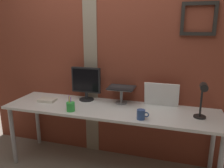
{
  "coord_description": "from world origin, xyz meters",
  "views": [
    {
      "loc": [
        0.84,
        -2.14,
        1.63
      ],
      "look_at": [
        0.14,
        0.2,
        0.99
      ],
      "focal_mm": 35.93,
      "sensor_mm": 36.0,
      "label": 1
    }
  ],
  "objects_px": {
    "desk_lamp": "(202,97)",
    "coffee_mug": "(141,114)",
    "monitor": "(86,82)",
    "whiteboard_panel": "(161,95)",
    "laptop": "(123,81)",
    "pen_cup": "(71,107)"
  },
  "relations": [
    {
      "from": "pen_cup",
      "to": "desk_lamp",
      "type": "bearing_deg",
      "value": 6.73
    },
    {
      "from": "desk_lamp",
      "to": "pen_cup",
      "type": "relative_size",
      "value": 2.11
    },
    {
      "from": "coffee_mug",
      "to": "pen_cup",
      "type": "bearing_deg",
      "value": -179.97
    },
    {
      "from": "pen_cup",
      "to": "coffee_mug",
      "type": "bearing_deg",
      "value": 0.03
    },
    {
      "from": "desk_lamp",
      "to": "coffee_mug",
      "type": "relative_size",
      "value": 3.11
    },
    {
      "from": "desk_lamp",
      "to": "coffee_mug",
      "type": "xyz_separation_m",
      "value": [
        -0.55,
        -0.15,
        -0.18
      ]
    },
    {
      "from": "whiteboard_panel",
      "to": "desk_lamp",
      "type": "height_order",
      "value": "desk_lamp"
    },
    {
      "from": "whiteboard_panel",
      "to": "desk_lamp",
      "type": "bearing_deg",
      "value": -34.44
    },
    {
      "from": "laptop",
      "to": "whiteboard_panel",
      "type": "relative_size",
      "value": 0.82
    },
    {
      "from": "monitor",
      "to": "whiteboard_panel",
      "type": "relative_size",
      "value": 1.07
    },
    {
      "from": "whiteboard_panel",
      "to": "pen_cup",
      "type": "relative_size",
      "value": 2.15
    },
    {
      "from": "laptop",
      "to": "whiteboard_panel",
      "type": "distance_m",
      "value": 0.47
    },
    {
      "from": "coffee_mug",
      "to": "monitor",
      "type": "bearing_deg",
      "value": 152.01
    },
    {
      "from": "coffee_mug",
      "to": "whiteboard_panel",
      "type": "bearing_deg",
      "value": 70.01
    },
    {
      "from": "monitor",
      "to": "laptop",
      "type": "relative_size",
      "value": 1.3
    },
    {
      "from": "desk_lamp",
      "to": "pen_cup",
      "type": "bearing_deg",
      "value": -173.27
    },
    {
      "from": "pen_cup",
      "to": "coffee_mug",
      "type": "height_order",
      "value": "pen_cup"
    },
    {
      "from": "whiteboard_panel",
      "to": "desk_lamp",
      "type": "distance_m",
      "value": 0.49
    },
    {
      "from": "pen_cup",
      "to": "coffee_mug",
      "type": "xyz_separation_m",
      "value": [
        0.76,
        0.0,
        -0.0
      ]
    },
    {
      "from": "monitor",
      "to": "laptop",
      "type": "distance_m",
      "value": 0.45
    },
    {
      "from": "whiteboard_panel",
      "to": "laptop",
      "type": "bearing_deg",
      "value": 174.58
    },
    {
      "from": "monitor",
      "to": "laptop",
      "type": "xyz_separation_m",
      "value": [
        0.44,
        0.08,
        0.02
      ]
    }
  ]
}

